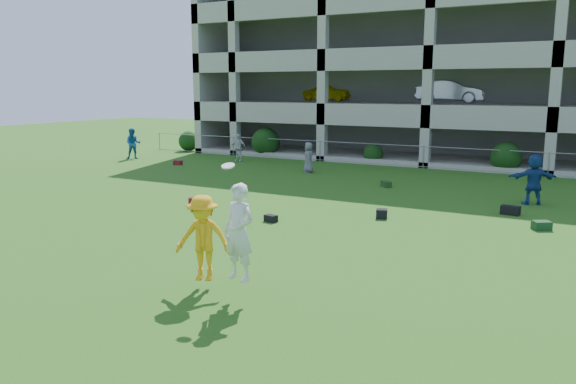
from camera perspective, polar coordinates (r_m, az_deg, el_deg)
The scene contains 16 objects.
ground at distance 13.40m, azimuth -8.44°, elevation -7.76°, with size 100.00×100.00×0.00m, color #235114.
bystander_a at distance 34.62m, azimuth -15.46°, elevation 4.76°, with size 0.88×0.69×1.82m, color #225C9C.
bystander_b at distance 32.43m, azimuth -5.09°, elevation 4.52°, with size 0.92×0.39×1.58m, color silver.
bystander_c at distance 27.95m, azimuth 2.10°, elevation 3.52°, with size 0.74×0.48×1.52m, color slate.
bystander_d at distance 22.14m, azimuth 23.69°, elevation 1.20°, with size 1.72×0.55×1.85m, color navy.
bag_red_a at distance 20.56m, azimuth -9.28°, elevation -0.92°, with size 0.55×0.30×0.28m, color #5C1B0F.
bag_black_b at distance 17.77m, azimuth -1.76°, elevation -2.69°, with size 0.40×0.25×0.22m, color black.
bag_green_c at distance 18.43m, azimuth 24.36°, elevation -3.11°, with size 0.50×0.35×0.26m, color #163513.
crate_d at distance 18.48m, azimuth 9.50°, elevation -2.20°, with size 0.35×0.35×0.30m, color black.
bag_black_e at distance 20.16m, azimuth 21.66°, elevation -1.74°, with size 0.60×0.30×0.30m, color black.
bag_red_f at distance 31.42m, azimuth -11.13°, elevation 2.94°, with size 0.45×0.28×0.24m, color #5E101A.
bag_green_g at distance 24.31m, azimuth 9.93°, elevation 0.79°, with size 0.50×0.30×0.25m, color #183A15.
frisbee_contest at distance 11.57m, azimuth -7.56°, elevation -4.48°, with size 2.09×1.04×2.51m.
parking_garage at distance 38.65m, azimuth 17.39°, elevation 12.81°, with size 30.00×14.00×12.00m.
fence at distance 30.34m, azimuth 13.60°, elevation 3.51°, with size 36.06×0.06×1.20m.
shrub_row at distance 30.11m, azimuth 22.51°, elevation 4.67°, with size 34.38×2.52×3.50m.
Camera 1 is at (7.72, -10.12, 4.19)m, focal length 35.00 mm.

